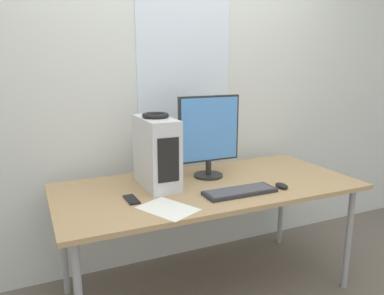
# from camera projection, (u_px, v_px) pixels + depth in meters

# --- Properties ---
(wall_back) EXTENTS (8.00, 0.07, 2.70)m
(wall_back) POSITION_uv_depth(u_px,v_px,m) (174.00, 84.00, 2.74)
(wall_back) COLOR silver
(wall_back) RESTS_ON ground_plane
(desk) EXTENTS (1.90, 0.88, 0.75)m
(desk) POSITION_uv_depth(u_px,v_px,m) (208.00, 192.00, 2.38)
(desk) COLOR tan
(desk) RESTS_ON ground_plane
(pc_tower) EXTENTS (0.18, 0.42, 0.43)m
(pc_tower) POSITION_uv_depth(u_px,v_px,m) (156.00, 152.00, 2.30)
(pc_tower) COLOR silver
(pc_tower) RESTS_ON desk
(headphones) EXTENTS (0.16, 0.16, 0.03)m
(headphones) POSITION_uv_depth(u_px,v_px,m) (156.00, 115.00, 2.25)
(headphones) COLOR black
(headphones) RESTS_ON pc_tower
(monitor_main) EXTENTS (0.43, 0.20, 0.55)m
(monitor_main) POSITION_uv_depth(u_px,v_px,m) (209.00, 134.00, 2.47)
(monitor_main) COLOR black
(monitor_main) RESTS_ON desk
(keyboard) EXTENTS (0.44, 0.15, 0.02)m
(keyboard) POSITION_uv_depth(u_px,v_px,m) (240.00, 192.00, 2.21)
(keyboard) COLOR #28282D
(keyboard) RESTS_ON desk
(mouse) EXTENTS (0.06, 0.10, 0.03)m
(mouse) POSITION_uv_depth(u_px,v_px,m) (282.00, 186.00, 2.30)
(mouse) COLOR black
(mouse) RESTS_ON desk
(cell_phone) EXTENTS (0.06, 0.15, 0.01)m
(cell_phone) POSITION_uv_depth(u_px,v_px,m) (132.00, 199.00, 2.10)
(cell_phone) COLOR black
(cell_phone) RESTS_ON desk
(paper_sheet_left) EXTENTS (0.32, 0.36, 0.00)m
(paper_sheet_left) POSITION_uv_depth(u_px,v_px,m) (168.00, 209.00, 1.98)
(paper_sheet_left) COLOR white
(paper_sheet_left) RESTS_ON desk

